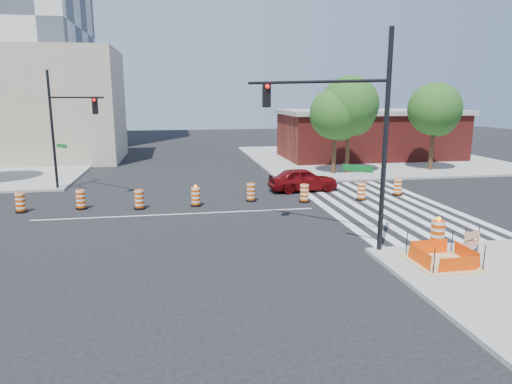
% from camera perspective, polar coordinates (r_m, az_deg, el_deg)
% --- Properties ---
extents(ground, '(120.00, 120.00, 0.00)m').
position_cam_1_polar(ground, '(23.37, -9.70, -2.75)').
color(ground, black).
rests_on(ground, ground).
extents(sidewalk_ne, '(22.00, 22.00, 0.15)m').
position_cam_1_polar(sidewalk_ne, '(44.80, 13.82, 4.15)').
color(sidewalk_ne, gray).
rests_on(sidewalk_ne, ground).
extents(crosswalk_east, '(6.75, 13.50, 0.01)m').
position_cam_1_polar(crosswalk_east, '(25.80, 15.40, -1.61)').
color(crosswalk_east, silver).
rests_on(crosswalk_east, ground).
extents(lane_centerline, '(14.00, 0.12, 0.01)m').
position_cam_1_polar(lane_centerline, '(23.37, -9.70, -2.74)').
color(lane_centerline, silver).
rests_on(lane_centerline, ground).
extents(excavation_pit, '(2.20, 2.20, 0.90)m').
position_cam_1_polar(excavation_pit, '(17.26, 22.31, -8.01)').
color(excavation_pit, tan).
rests_on(excavation_pit, ground).
extents(brick_storefront, '(16.50, 8.50, 4.60)m').
position_cam_1_polar(brick_storefront, '(44.57, 13.96, 7.00)').
color(brick_storefront, maroon).
rests_on(brick_storefront, ground).
extents(beige_midrise, '(14.00, 10.00, 10.00)m').
position_cam_1_polar(beige_midrise, '(46.23, -25.43, 9.72)').
color(beige_midrise, tan).
rests_on(beige_midrise, ground).
extents(red_coupe, '(4.41, 2.03, 1.47)m').
position_cam_1_polar(red_coupe, '(28.67, 5.89, 1.57)').
color(red_coupe, '#61080A').
rests_on(red_coupe, ground).
extents(signal_pole_se, '(4.45, 4.34, 8.04)m').
position_cam_1_polar(signal_pole_se, '(17.75, 10.79, 8.76)').
color(signal_pole_se, black).
rests_on(signal_pole_se, ground).
extents(signal_pole_nw, '(3.85, 4.08, 7.25)m').
position_cam_1_polar(signal_pole_nw, '(29.72, -22.76, 8.32)').
color(signal_pole_nw, black).
rests_on(signal_pole_nw, ground).
extents(pit_drum, '(0.63, 0.63, 1.25)m').
position_cam_1_polar(pit_drum, '(18.67, 21.73, -5.06)').
color(pit_drum, black).
rests_on(pit_drum, ground).
extents(barricade, '(0.83, 0.35, 1.03)m').
position_cam_1_polar(barricade, '(18.47, 25.37, -5.38)').
color(barricade, '#DA4804').
rests_on(barricade, ground).
extents(tree_north_c, '(3.82, 3.80, 6.46)m').
position_cam_1_polar(tree_north_c, '(34.65, 9.93, 9.22)').
color(tree_north_c, '#382314').
rests_on(tree_north_c, ground).
extents(tree_north_d, '(4.32, 4.32, 7.35)m').
position_cam_1_polar(tree_north_d, '(35.04, 11.62, 10.17)').
color(tree_north_d, '#382314').
rests_on(tree_north_d, ground).
extents(tree_north_e, '(4.08, 4.06, 6.90)m').
position_cam_1_polar(tree_north_e, '(38.38, 21.45, 9.28)').
color(tree_north_e, '#382314').
rests_on(tree_north_e, ground).
extents(median_drum_1, '(0.60, 0.60, 1.02)m').
position_cam_1_polar(median_drum_1, '(26.24, -27.34, -1.24)').
color(median_drum_1, black).
rests_on(median_drum_1, ground).
extents(median_drum_2, '(0.60, 0.60, 1.02)m').
position_cam_1_polar(median_drum_2, '(25.69, -21.03, -0.95)').
color(median_drum_2, black).
rests_on(median_drum_2, ground).
extents(median_drum_3, '(0.60, 0.60, 1.02)m').
position_cam_1_polar(median_drum_3, '(24.76, -14.38, -0.99)').
color(median_drum_3, black).
rests_on(median_drum_3, ground).
extents(median_drum_4, '(0.60, 0.60, 1.18)m').
position_cam_1_polar(median_drum_4, '(24.84, -7.54, -0.65)').
color(median_drum_4, black).
rests_on(median_drum_4, ground).
extents(median_drum_5, '(0.60, 0.60, 1.02)m').
position_cam_1_polar(median_drum_5, '(25.79, -0.64, -0.11)').
color(median_drum_5, black).
rests_on(median_drum_5, ground).
extents(median_drum_6, '(0.60, 0.60, 1.02)m').
position_cam_1_polar(median_drum_6, '(25.67, 6.06, -0.23)').
color(median_drum_6, black).
rests_on(median_drum_6, ground).
extents(median_drum_7, '(0.60, 0.60, 1.02)m').
position_cam_1_polar(median_drum_7, '(26.71, 13.05, 0.01)').
color(median_drum_7, black).
rests_on(median_drum_7, ground).
extents(median_drum_8, '(0.60, 0.60, 1.02)m').
position_cam_1_polar(median_drum_8, '(28.59, 17.30, 0.54)').
color(median_drum_8, black).
rests_on(median_drum_8, ground).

